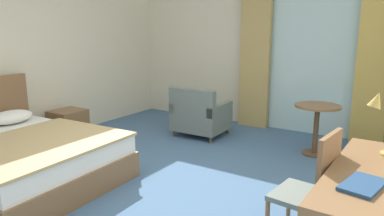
{
  "coord_description": "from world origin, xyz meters",
  "views": [
    {
      "loc": [
        2.33,
        -2.9,
        1.7
      ],
      "look_at": [
        0.41,
        0.08,
        0.92
      ],
      "focal_mm": 33.24,
      "sensor_mm": 36.0,
      "label": 1
    }
  ],
  "objects_px": {
    "writing_desk": "(375,185)",
    "closed_book": "(363,185)",
    "desk_lamp": "(382,116)",
    "armchair_by_window": "(200,116)",
    "round_cafe_table": "(317,118)",
    "desk_chair": "(313,187)",
    "bed": "(16,157)",
    "nightstand": "(68,125)"
  },
  "relations": [
    {
      "from": "writing_desk",
      "to": "armchair_by_window",
      "type": "xyz_separation_m",
      "value": [
        -2.77,
        2.25,
        -0.35
      ]
    },
    {
      "from": "writing_desk",
      "to": "desk_chair",
      "type": "height_order",
      "value": "desk_chair"
    },
    {
      "from": "nightstand",
      "to": "desk_lamp",
      "type": "relative_size",
      "value": 0.97
    },
    {
      "from": "closed_book",
      "to": "armchair_by_window",
      "type": "height_order",
      "value": "armchair_by_window"
    },
    {
      "from": "writing_desk",
      "to": "round_cafe_table",
      "type": "distance_m",
      "value": 2.55
    },
    {
      "from": "nightstand",
      "to": "desk_chair",
      "type": "height_order",
      "value": "desk_chair"
    },
    {
      "from": "desk_chair",
      "to": "round_cafe_table",
      "type": "height_order",
      "value": "desk_chair"
    },
    {
      "from": "writing_desk",
      "to": "closed_book",
      "type": "bearing_deg",
      "value": -99.19
    },
    {
      "from": "writing_desk",
      "to": "desk_chair",
      "type": "distance_m",
      "value": 0.44
    },
    {
      "from": "bed",
      "to": "nightstand",
      "type": "distance_m",
      "value": 1.56
    },
    {
      "from": "nightstand",
      "to": "desk_chair",
      "type": "distance_m",
      "value": 4.07
    },
    {
      "from": "armchair_by_window",
      "to": "round_cafe_table",
      "type": "xyz_separation_m",
      "value": [
        1.82,
        0.11,
        0.18
      ]
    },
    {
      "from": "writing_desk",
      "to": "nightstand",
      "type": "bearing_deg",
      "value": 167.94
    },
    {
      "from": "desk_lamp",
      "to": "armchair_by_window",
      "type": "distance_m",
      "value": 3.4
    },
    {
      "from": "bed",
      "to": "closed_book",
      "type": "height_order",
      "value": "bed"
    },
    {
      "from": "desk_lamp",
      "to": "armchair_by_window",
      "type": "height_order",
      "value": "desk_lamp"
    },
    {
      "from": "desk_lamp",
      "to": "round_cafe_table",
      "type": "distance_m",
      "value": 2.26
    },
    {
      "from": "desk_lamp",
      "to": "closed_book",
      "type": "xyz_separation_m",
      "value": [
        -0.01,
        -0.66,
        -0.3
      ]
    },
    {
      "from": "nightstand",
      "to": "round_cafe_table",
      "type": "xyz_separation_m",
      "value": [
        3.42,
        1.43,
        0.27
      ]
    },
    {
      "from": "closed_book",
      "to": "desk_chair",
      "type": "bearing_deg",
      "value": 147.99
    },
    {
      "from": "desk_lamp",
      "to": "armchair_by_window",
      "type": "bearing_deg",
      "value": 145.47
    },
    {
      "from": "desk_lamp",
      "to": "round_cafe_table",
      "type": "height_order",
      "value": "desk_lamp"
    },
    {
      "from": "desk_lamp",
      "to": "round_cafe_table",
      "type": "bearing_deg",
      "value": 114.75
    },
    {
      "from": "closed_book",
      "to": "armchair_by_window",
      "type": "distance_m",
      "value": 3.75
    },
    {
      "from": "round_cafe_table",
      "to": "closed_book",
      "type": "bearing_deg",
      "value": -71.11
    },
    {
      "from": "bed",
      "to": "nightstand",
      "type": "relative_size",
      "value": 4.45
    },
    {
      "from": "closed_book",
      "to": "bed",
      "type": "bearing_deg",
      "value": -166.85
    },
    {
      "from": "desk_lamp",
      "to": "writing_desk",
      "type": "bearing_deg",
      "value": -84.39
    },
    {
      "from": "desk_chair",
      "to": "desk_lamp",
      "type": "bearing_deg",
      "value": 40.08
    },
    {
      "from": "bed",
      "to": "armchair_by_window",
      "type": "xyz_separation_m",
      "value": [
        0.8,
        2.66,
        0.04
      ]
    },
    {
      "from": "writing_desk",
      "to": "desk_chair",
      "type": "xyz_separation_m",
      "value": [
        -0.41,
        0.06,
        -0.14
      ]
    },
    {
      "from": "closed_book",
      "to": "round_cafe_table",
      "type": "bearing_deg",
      "value": 120.09
    },
    {
      "from": "writing_desk",
      "to": "closed_book",
      "type": "height_order",
      "value": "closed_book"
    },
    {
      "from": "nightstand",
      "to": "armchair_by_window",
      "type": "distance_m",
      "value": 2.08
    },
    {
      "from": "nightstand",
      "to": "desk_chair",
      "type": "bearing_deg",
      "value": -12.48
    },
    {
      "from": "bed",
      "to": "armchair_by_window",
      "type": "height_order",
      "value": "bed"
    },
    {
      "from": "closed_book",
      "to": "round_cafe_table",
      "type": "height_order",
      "value": "closed_book"
    },
    {
      "from": "desk_lamp",
      "to": "round_cafe_table",
      "type": "relative_size",
      "value": 0.72
    },
    {
      "from": "nightstand",
      "to": "writing_desk",
      "type": "relative_size",
      "value": 0.32
    },
    {
      "from": "nightstand",
      "to": "closed_book",
      "type": "height_order",
      "value": "closed_book"
    },
    {
      "from": "nightstand",
      "to": "desk_lamp",
      "type": "distance_m",
      "value": 4.45
    },
    {
      "from": "bed",
      "to": "desk_chair",
      "type": "distance_m",
      "value": 3.2
    }
  ]
}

